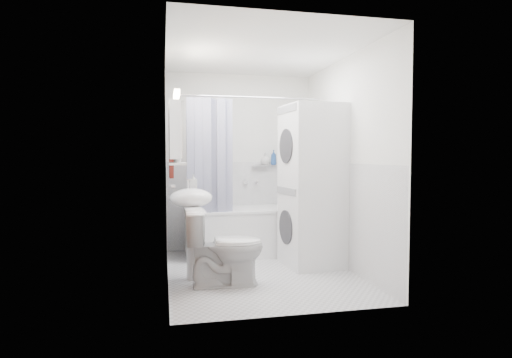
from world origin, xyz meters
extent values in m
plane|color=silver|center=(0.00, 0.00, 0.00)|extent=(2.60, 2.60, 0.00)
plane|color=white|center=(0.00, 1.30, 1.20)|extent=(2.00, 0.00, 2.00)
plane|color=white|center=(0.00, -1.30, 1.20)|extent=(2.00, 0.00, 2.00)
plane|color=white|center=(-1.00, 0.00, 1.20)|extent=(0.00, 2.60, 2.60)
plane|color=white|center=(1.00, 0.00, 1.20)|extent=(0.00, 2.60, 2.60)
plane|color=white|center=(0.00, 0.00, 2.40)|extent=(2.60, 2.60, 0.00)
plane|color=white|center=(0.00, 1.29, 0.60)|extent=(1.98, 0.00, 1.98)
plane|color=white|center=(-0.99, 0.00, 0.60)|extent=(0.00, 2.58, 2.58)
plane|color=white|center=(0.99, 0.00, 0.60)|extent=(0.00, 2.58, 2.58)
plane|color=brown|center=(-0.98, -0.88, 1.00)|extent=(0.00, 2.00, 2.00)
cylinder|color=silver|center=(-0.95, -0.55, 1.00)|extent=(0.04, 0.04, 0.04)
cube|color=white|center=(0.02, 0.92, 0.29)|extent=(1.56, 0.73, 0.57)
cube|color=white|center=(0.02, 0.92, 0.59)|extent=(1.58, 0.75, 0.03)
cube|color=silver|center=(0.02, 0.92, 0.47)|extent=(1.38, 0.55, 0.20)
cylinder|color=silver|center=(0.22, 1.25, 0.92)|extent=(0.04, 0.12, 0.04)
cylinder|color=silver|center=(0.02, 0.60, 2.00)|extent=(1.76, 0.02, 0.02)
cube|color=#16194E|center=(-0.71, 0.60, 1.25)|extent=(0.10, 0.02, 1.45)
cube|color=#16194E|center=(-0.62, 0.60, 1.25)|extent=(0.10, 0.02, 1.45)
cube|color=#16194E|center=(-0.53, 0.60, 1.25)|extent=(0.10, 0.02, 1.45)
cube|color=#16194E|center=(-0.44, 0.60, 1.25)|extent=(0.10, 0.02, 1.45)
cube|color=#16194E|center=(-0.35, 0.60, 1.25)|extent=(0.10, 0.02, 1.45)
cube|color=#16194E|center=(-0.26, 0.60, 1.25)|extent=(0.10, 0.02, 1.45)
ellipsoid|color=white|center=(-0.76, -0.11, 0.85)|extent=(0.44, 0.37, 0.20)
cylinder|color=white|center=(-0.74, -0.11, 0.38)|extent=(0.14, 0.14, 0.75)
cylinder|color=silver|center=(-0.78, 0.03, 0.97)|extent=(0.03, 0.03, 0.14)
cylinder|color=silver|center=(-0.78, -0.01, 1.03)|extent=(0.02, 0.10, 0.02)
cube|color=white|center=(-0.91, 0.10, 1.55)|extent=(0.12, 0.50, 0.60)
cube|color=white|center=(-0.84, 0.10, 1.55)|extent=(0.01, 0.47, 0.57)
cube|color=#FFEABF|center=(-0.89, 0.10, 1.93)|extent=(0.06, 0.45, 0.06)
cube|color=silver|center=(-0.89, 0.10, 1.20)|extent=(0.18, 0.54, 0.02)
cube|color=silver|center=(0.27, 1.24, 1.15)|extent=(0.22, 0.06, 0.02)
cube|color=#52190F|center=(-0.94, 0.75, 1.45)|extent=(0.05, 0.36, 0.85)
cube|color=#52190F|center=(-0.91, 0.75, 1.84)|extent=(0.03, 0.32, 0.08)
cylinder|color=silver|center=(-0.95, 0.75, 1.88)|extent=(0.02, 0.04, 0.02)
cube|color=white|center=(0.68, 0.19, 0.47)|extent=(0.71, 0.71, 0.94)
cylinder|color=#2D2D33|center=(0.34, 0.19, 0.46)|extent=(0.05, 0.40, 0.40)
cube|color=gray|center=(0.35, 0.19, 0.88)|extent=(0.06, 0.60, 0.08)
cube|color=white|center=(0.68, 0.19, 1.41)|extent=(0.71, 0.71, 0.94)
cylinder|color=#2D2D33|center=(0.34, 0.19, 1.40)|extent=(0.05, 0.40, 0.40)
cube|color=gray|center=(0.35, 0.19, 1.82)|extent=(0.06, 0.60, 0.08)
imported|color=white|center=(-0.45, -0.38, 0.38)|extent=(0.79, 0.46, 0.76)
imported|color=gray|center=(-0.71, 0.25, 0.95)|extent=(0.08, 0.17, 0.08)
imported|color=gray|center=(-0.89, -0.05, 1.25)|extent=(0.07, 0.18, 0.07)
imported|color=gray|center=(-0.89, 0.22, 1.26)|extent=(0.10, 0.09, 0.10)
imported|color=gray|center=(0.35, 1.24, 1.23)|extent=(0.13, 0.17, 0.13)
imported|color=#254F97|center=(0.47, 1.24, 1.20)|extent=(0.08, 0.21, 0.08)
camera|label=1|loc=(-1.04, -4.53, 1.28)|focal=30.00mm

